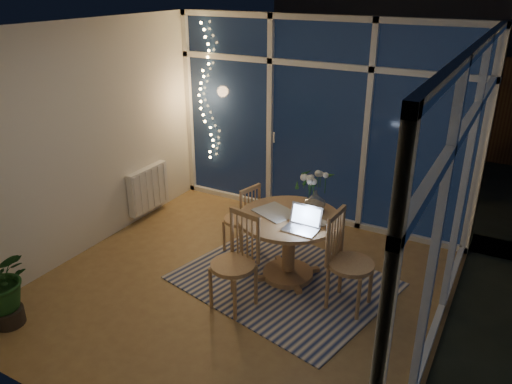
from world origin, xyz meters
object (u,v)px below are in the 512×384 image
(laptop, at_px, (301,219))
(chair_left, at_px, (240,218))
(chair_front, at_px, (233,263))
(potted_plant, at_px, (2,289))
(chair_right, at_px, (351,262))
(dining_table, at_px, (289,247))
(flower_vase, at_px, (315,202))

(laptop, bearing_deg, chair_left, 155.64)
(chair_front, relative_size, potted_plant, 1.30)
(chair_left, relative_size, potted_plant, 1.16)
(chair_right, distance_m, laptop, 0.62)
(chair_right, relative_size, chair_front, 1.02)
(chair_right, height_order, chair_front, chair_right)
(chair_front, distance_m, potted_plant, 2.11)
(laptop, bearing_deg, potted_plant, -139.59)
(dining_table, distance_m, chair_left, 0.77)
(chair_left, relative_size, flower_vase, 4.19)
(chair_right, xyz_separation_m, flower_vase, (-0.57, 0.43, 0.33))
(potted_plant, bearing_deg, dining_table, 45.57)
(dining_table, xyz_separation_m, chair_left, (-0.73, 0.24, 0.07))
(laptop, bearing_deg, dining_table, 136.41)
(chair_front, bearing_deg, chair_left, 127.06)
(dining_table, height_order, flower_vase, flower_vase)
(dining_table, xyz_separation_m, chair_front, (-0.24, -0.73, 0.13))
(dining_table, height_order, laptop, laptop)
(chair_front, distance_m, laptop, 0.78)
(chair_left, bearing_deg, flower_vase, 104.26)
(chair_right, xyz_separation_m, laptop, (-0.52, -0.04, 0.35))
(laptop, distance_m, potted_plant, 2.83)
(chair_front, relative_size, laptop, 2.98)
(chair_right, bearing_deg, flower_vase, 56.27)
(chair_front, xyz_separation_m, potted_plant, (-1.70, -1.25, -0.11))
(chair_right, bearing_deg, potted_plant, 127.31)
(dining_table, bearing_deg, potted_plant, -134.43)
(dining_table, relative_size, chair_right, 1.06)
(laptop, height_order, flower_vase, laptop)
(flower_vase, relative_size, potted_plant, 0.28)
(chair_left, height_order, flower_vase, flower_vase)
(chair_front, bearing_deg, flower_vase, 77.28)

